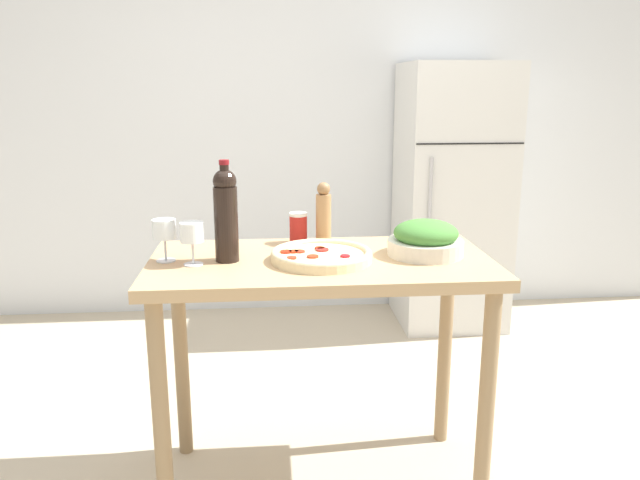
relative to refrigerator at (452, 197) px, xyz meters
name	(u,v)px	position (x,y,z in m)	size (l,w,h in m)	color
ground_plane	(321,480)	(-0.97, -1.65, -0.81)	(14.00, 14.00, 0.00)	#BCAD93
wall_back	(293,115)	(-0.97, 0.35, 0.49)	(6.40, 0.08, 2.60)	silver
refrigerator	(452,197)	(0.00, 0.00, 0.00)	(0.64, 0.63, 1.62)	silver
prep_counter	(321,295)	(-0.97, -1.65, -0.05)	(1.21, 0.62, 0.89)	tan
wine_bottle	(226,213)	(-1.30, -1.65, 0.25)	(0.08, 0.08, 0.35)	black
wine_glass_near	(192,234)	(-1.41, -1.69, 0.19)	(0.08, 0.08, 0.15)	silver
wine_glass_far	(164,231)	(-1.51, -1.64, 0.19)	(0.08, 0.08, 0.15)	silver
pepper_mill	(323,214)	(-0.94, -1.43, 0.20)	(0.06, 0.06, 0.24)	#AD7F51
salad_bowl	(426,240)	(-0.59, -1.63, 0.14)	(0.27, 0.27, 0.13)	silver
homemade_pizza	(321,255)	(-0.97, -1.68, 0.10)	(0.35, 0.35, 0.04)	beige
salt_canister	(298,228)	(-1.03, -1.41, 0.14)	(0.07, 0.07, 0.12)	#B2231E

